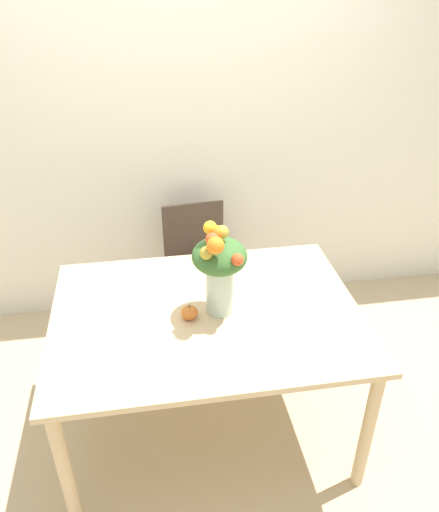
# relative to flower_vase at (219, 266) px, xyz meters

# --- Properties ---
(ground_plane) EXTENTS (12.00, 12.00, 0.00)m
(ground_plane) POSITION_rel_flower_vase_xyz_m (-0.06, 0.00, -1.03)
(ground_plane) COLOR tan
(wall_back) EXTENTS (8.00, 0.06, 2.70)m
(wall_back) POSITION_rel_flower_vase_xyz_m (-0.06, 1.22, 0.32)
(wall_back) COLOR silver
(wall_back) RESTS_ON ground_plane
(dining_table) EXTENTS (1.46, 1.07, 0.77)m
(dining_table) POSITION_rel_flower_vase_xyz_m (-0.06, 0.00, -0.34)
(dining_table) COLOR #D1B284
(dining_table) RESTS_ON ground_plane
(flower_vase) EXTENTS (0.25, 0.27, 0.47)m
(flower_vase) POSITION_rel_flower_vase_xyz_m (0.00, 0.00, 0.00)
(flower_vase) COLOR #B2CCBC
(flower_vase) RESTS_ON dining_table
(pumpkin) EXTENTS (0.08, 0.08, 0.07)m
(pumpkin) POSITION_rel_flower_vase_xyz_m (-0.14, -0.03, -0.22)
(pumpkin) COLOR orange
(pumpkin) RESTS_ON dining_table
(dining_chair_near_window) EXTENTS (0.45, 0.45, 0.87)m
(dining_chair_near_window) POSITION_rel_flower_vase_xyz_m (-0.00, 0.87, -0.56)
(dining_chair_near_window) COLOR #47382D
(dining_chair_near_window) RESTS_ON ground_plane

